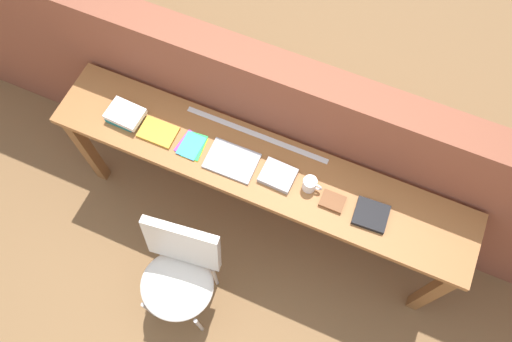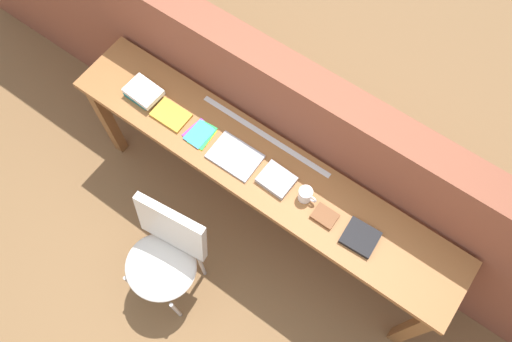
{
  "view_description": "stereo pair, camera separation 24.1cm",
  "coord_description": "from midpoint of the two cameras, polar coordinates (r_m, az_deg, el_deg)",
  "views": [
    {
      "loc": [
        0.45,
        -0.78,
        3.42
      ],
      "look_at": [
        0.0,
        0.25,
        0.9
      ],
      "focal_mm": 35.0,
      "sensor_mm": 36.0,
      "label": 1
    },
    {
      "loc": [
        0.66,
        -0.67,
        3.42
      ],
      "look_at": [
        0.0,
        0.25,
        0.9
      ],
      "focal_mm": 35.0,
      "sensor_mm": 36.0,
      "label": 2
    }
  ],
  "objects": [
    {
      "name": "brick_wall_back",
      "position": [
        3.11,
        6.42,
        3.47
      ],
      "size": [
        6.0,
        0.2,
        1.36
      ],
      "primitive_type": "cube",
      "color": "brown",
      "rests_on": "ground"
    },
    {
      "name": "sideboard",
      "position": [
        2.93,
        2.92,
        -0.78
      ],
      "size": [
        2.5,
        0.44,
        0.88
      ],
      "color": "#996033",
      "rests_on": "ground"
    },
    {
      "name": "ground_plane",
      "position": [
        3.54,
        -0.43,
        -9.16
      ],
      "size": [
        40.0,
        40.0,
        0.0
      ],
      "primitive_type": "plane",
      "color": "brown"
    },
    {
      "name": "ruler_metal_back_edge",
      "position": [
        2.88,
        3.45,
        3.84
      ],
      "size": [
        0.88,
        0.03,
        0.0
      ],
      "primitive_type": "cube",
      "color": "silver",
      "rests_on": "sideboard"
    },
    {
      "name": "book_stack_leftmost",
      "position": [
        3.04,
        -10.58,
        8.63
      ],
      "size": [
        0.21,
        0.16,
        0.07
      ],
      "color": "#19757A",
      "rests_on": "sideboard"
    },
    {
      "name": "magazine_cycling",
      "position": [
        2.96,
        -7.41,
        6.15
      ],
      "size": [
        0.21,
        0.15,
        0.02
      ],
      "primitive_type": "cube",
      "rotation": [
        0.0,
        0.0,
        0.01
      ],
      "color": "gold",
      "rests_on": "sideboard"
    },
    {
      "name": "book_repair_rightmost",
      "position": [
        2.72,
        14.34,
        -7.63
      ],
      "size": [
        0.19,
        0.17,
        0.03
      ],
      "primitive_type": "cube",
      "rotation": [
        0.0,
        0.0,
        0.06
      ],
      "color": "black",
      "rests_on": "sideboard"
    },
    {
      "name": "book_open_centre",
      "position": [
        2.81,
        0.02,
        1.45
      ],
      "size": [
        0.29,
        0.2,
        0.02
      ],
      "primitive_type": "cube",
      "rotation": [
        0.0,
        0.0,
        0.01
      ],
      "color": "#9E9EA3",
      "rests_on": "sideboard"
    },
    {
      "name": "pamphlet_pile_colourful",
      "position": [
        2.88,
        -3.98,
        3.94
      ],
      "size": [
        0.16,
        0.18,
        0.01
      ],
      "color": "yellow",
      "rests_on": "sideboard"
    },
    {
      "name": "leather_journal_brown",
      "position": [
        2.72,
        10.39,
        -5.35
      ],
      "size": [
        0.13,
        0.1,
        0.02
      ],
      "primitive_type": "cube",
      "rotation": [
        0.0,
        0.0,
        -0.0
      ],
      "color": "brown",
      "rests_on": "sideboard"
    },
    {
      "name": "mug",
      "position": [
        2.71,
        8.24,
        -2.96
      ],
      "size": [
        0.11,
        0.08,
        0.09
      ],
      "color": "white",
      "rests_on": "sideboard"
    },
    {
      "name": "book_grey_hardcover",
      "position": [
        2.75,
        4.86,
        -1.24
      ],
      "size": [
        0.19,
        0.16,
        0.03
      ],
      "primitive_type": "cube",
      "rotation": [
        0.0,
        0.0,
        -0.04
      ],
      "color": "#9E9EA3",
      "rests_on": "sideboard"
    },
    {
      "name": "chair_white_moulded",
      "position": [
        3.02,
        -8.12,
        -9.57
      ],
      "size": [
        0.49,
        0.5,
        0.89
      ],
      "color": "silver",
      "rests_on": "ground"
    }
  ]
}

